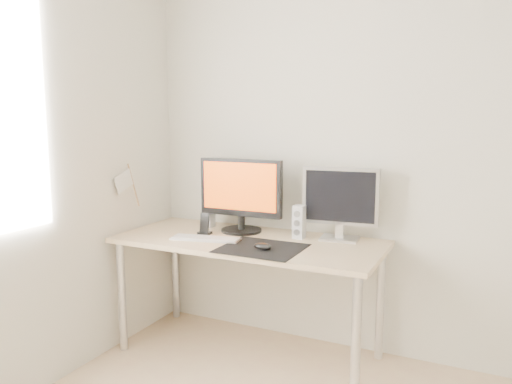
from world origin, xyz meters
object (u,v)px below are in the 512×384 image
(speaker_left, at_px, (208,212))
(keyboard, at_px, (206,239))
(main_monitor, at_px, (241,193))
(speaker_right, at_px, (299,222))
(desk, at_px, (249,252))
(mouse, at_px, (263,246))
(second_monitor, at_px, (340,200))
(phone_dock, at_px, (205,228))

(speaker_left, relative_size, keyboard, 0.47)
(main_monitor, height_order, speaker_right, main_monitor)
(main_monitor, bearing_deg, desk, -49.41)
(keyboard, bearing_deg, desk, 28.75)
(speaker_left, distance_m, keyboard, 0.36)
(desk, relative_size, keyboard, 3.68)
(desk, bearing_deg, speaker_left, 154.52)
(mouse, distance_m, second_monitor, 0.56)
(second_monitor, bearing_deg, desk, -156.08)
(mouse, distance_m, desk, 0.28)
(main_monitor, bearing_deg, speaker_right, -0.20)
(main_monitor, xyz_separation_m, keyboard, (-0.09, -0.28, -0.25))
(desk, xyz_separation_m, speaker_left, (-0.39, 0.19, 0.18))
(keyboard, bearing_deg, phone_dock, 123.76)
(second_monitor, bearing_deg, keyboard, -154.53)
(main_monitor, bearing_deg, second_monitor, 6.21)
(speaker_left, bearing_deg, phone_dock, -65.82)
(desk, distance_m, second_monitor, 0.63)
(phone_dock, bearing_deg, keyboard, -56.24)
(desk, height_order, phone_dock, phone_dock)
(speaker_left, bearing_deg, keyboard, -61.92)
(speaker_right, bearing_deg, second_monitor, 16.81)
(desk, bearing_deg, main_monitor, 130.59)
(mouse, relative_size, keyboard, 0.24)
(desk, xyz_separation_m, second_monitor, (0.50, 0.22, 0.32))
(main_monitor, xyz_separation_m, second_monitor, (0.63, 0.07, -0.01))
(desk, distance_m, speaker_left, 0.47)
(phone_dock, bearing_deg, main_monitor, 41.87)
(speaker_left, relative_size, phone_dock, 1.51)
(speaker_left, distance_m, speaker_right, 0.66)
(mouse, height_order, second_monitor, second_monitor)
(second_monitor, xyz_separation_m, keyboard, (-0.72, -0.34, -0.23))
(desk, xyz_separation_m, phone_dock, (-0.30, -0.00, 0.12))
(second_monitor, height_order, speaker_left, second_monitor)
(speaker_left, bearing_deg, desk, -25.48)
(desk, height_order, speaker_left, speaker_left)
(desk, relative_size, speaker_left, 7.90)
(speaker_left, bearing_deg, mouse, -33.29)
(main_monitor, xyz_separation_m, speaker_right, (0.40, -0.00, -0.15))
(main_monitor, relative_size, keyboard, 1.27)
(speaker_right, height_order, keyboard, speaker_right)
(mouse, relative_size, speaker_right, 0.51)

